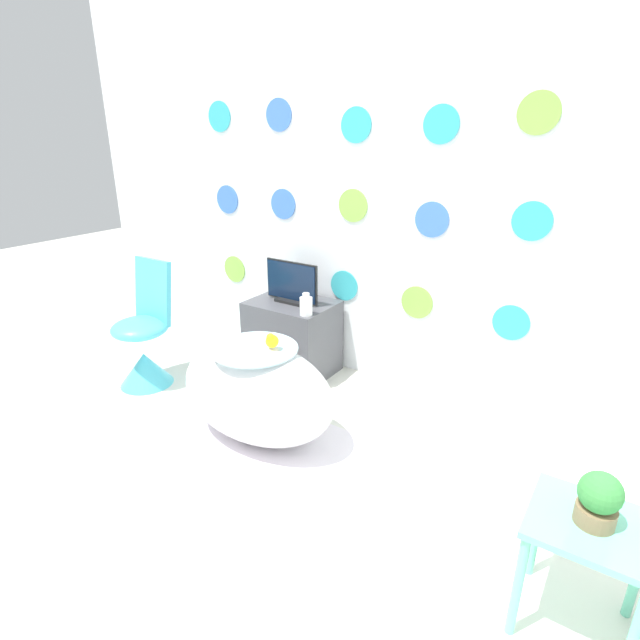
{
  "coord_description": "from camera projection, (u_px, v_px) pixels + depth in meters",
  "views": [
    {
      "loc": [
        1.62,
        -0.79,
        1.61
      ],
      "look_at": [
        0.46,
        0.96,
        0.8
      ],
      "focal_mm": 28.0,
      "sensor_mm": 36.0,
      "label": 1
    }
  ],
  "objects": [
    {
      "name": "side_table",
      "position": [
        588.0,
        545.0,
        1.61
      ],
      "size": [
        0.38,
        0.34,
        0.44
      ],
      "color": "#72D8B7",
      "rests_on": "ground_plane"
    },
    {
      "name": "rug",
      "position": [
        238.0,
        450.0,
        2.66
      ],
      "size": [
        1.26,
        0.97,
        0.01
      ],
      "color": "silver",
      "rests_on": "ground_plane"
    },
    {
      "name": "tv",
      "position": [
        292.0,
        284.0,
        3.32
      ],
      "size": [
        0.4,
        0.12,
        0.28
      ],
      "color": "black",
      "rests_on": "tv_cabinet"
    },
    {
      "name": "tv_cabinet",
      "position": [
        293.0,
        337.0,
        3.45
      ],
      "size": [
        0.56,
        0.43,
        0.51
      ],
      "color": "#4C4C51",
      "rests_on": "ground_plane"
    },
    {
      "name": "ground_plane",
      "position": [
        95.0,
        551.0,
        2.03
      ],
      "size": [
        12.0,
        12.0,
        0.0
      ],
      "primitive_type": "plane",
      "color": "silver"
    },
    {
      "name": "bathtub",
      "position": [
        257.0,
        391.0,
        2.7
      ],
      "size": [
        0.93,
        0.56,
        0.55
      ],
      "color": "white",
      "rests_on": "ground_plane"
    },
    {
      "name": "vase",
      "position": [
        306.0,
        306.0,
        3.1
      ],
      "size": [
        0.08,
        0.08,
        0.14
      ],
      "color": "white",
      "rests_on": "tv_cabinet"
    },
    {
      "name": "potted_plant_left",
      "position": [
        599.0,
        499.0,
        1.54
      ],
      "size": [
        0.13,
        0.13,
        0.18
      ],
      "color": "#8C6B4C",
      "rests_on": "side_table"
    },
    {
      "name": "wall_back_dotted",
      "position": [
        352.0,
        181.0,
        3.14
      ],
      "size": [
        4.81,
        0.05,
        2.6
      ],
      "color": "white",
      "rests_on": "ground_plane"
    },
    {
      "name": "chair",
      "position": [
        144.0,
        347.0,
        3.28
      ],
      "size": [
        0.36,
        0.36,
        0.83
      ],
      "color": "#4CC6DB",
      "rests_on": "ground_plane"
    },
    {
      "name": "rubber_duck",
      "position": [
        272.0,
        340.0,
        2.56
      ],
      "size": [
        0.07,
        0.08,
        0.08
      ],
      "color": "yellow",
      "rests_on": "bathtub"
    }
  ]
}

